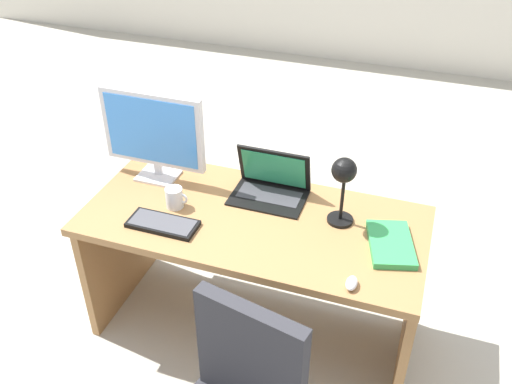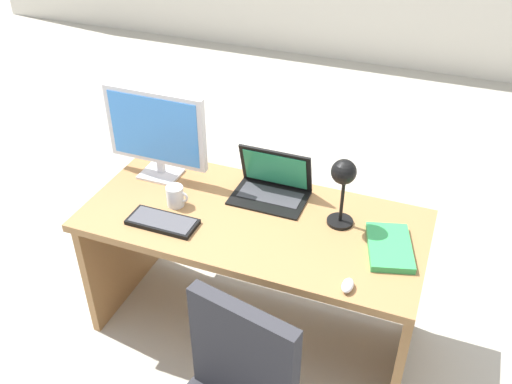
# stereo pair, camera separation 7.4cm
# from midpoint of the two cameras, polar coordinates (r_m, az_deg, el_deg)

# --- Properties ---
(ground) EXTENTS (12.00, 12.00, 0.00)m
(ground) POSITION_cam_midpoint_polar(r_m,az_deg,el_deg) (4.20, 6.08, 1.05)
(ground) COLOR #B7B2A3
(desk) EXTENTS (1.58, 0.73, 0.74)m
(desk) POSITION_cam_midpoint_polar(r_m,az_deg,el_deg) (2.76, -0.70, -5.60)
(desk) COLOR #9E7042
(desk) RESTS_ON ground
(monitor) EXTENTS (0.53, 0.16, 0.46)m
(monitor) POSITION_cam_midpoint_polar(r_m,az_deg,el_deg) (2.80, -11.15, 5.97)
(monitor) COLOR silver
(monitor) RESTS_ON desk
(laptop) EXTENTS (0.36, 0.25, 0.23)m
(laptop) POSITION_cam_midpoint_polar(r_m,az_deg,el_deg) (2.72, 0.81, 1.13)
(laptop) COLOR black
(laptop) RESTS_ON desk
(keyboard) EXTENTS (0.32, 0.14, 0.02)m
(keyboard) POSITION_cam_midpoint_polar(r_m,az_deg,el_deg) (2.58, -10.24, -3.20)
(keyboard) COLOR black
(keyboard) RESTS_ON desk
(mouse) EXTENTS (0.05, 0.08, 0.04)m
(mouse) POSITION_cam_midpoint_polar(r_m,az_deg,el_deg) (2.26, 8.73, -9.13)
(mouse) COLOR silver
(mouse) RESTS_ON desk
(desk_lamp) EXTENTS (0.12, 0.14, 0.35)m
(desk_lamp) POSITION_cam_midpoint_polar(r_m,az_deg,el_deg) (2.43, 8.00, 1.38)
(desk_lamp) COLOR black
(desk_lamp) RESTS_ON desk
(book) EXTENTS (0.26, 0.34, 0.03)m
(book) POSITION_cam_midpoint_polar(r_m,az_deg,el_deg) (2.48, 12.67, -5.13)
(book) COLOR green
(book) RESTS_ON desk
(coffee_mug) EXTENTS (0.11, 0.08, 0.10)m
(coffee_mug) POSITION_cam_midpoint_polar(r_m,az_deg,el_deg) (2.67, -9.03, -0.59)
(coffee_mug) COLOR white
(coffee_mug) RESTS_ON desk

